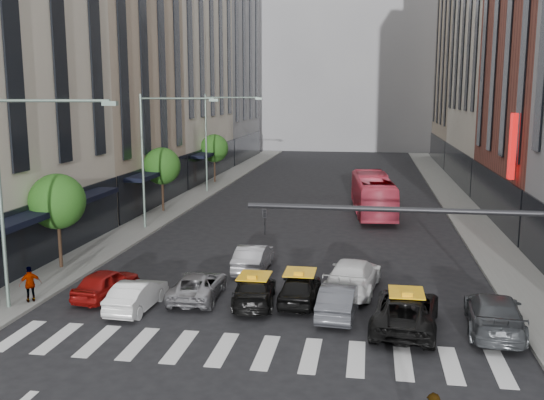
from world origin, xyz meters
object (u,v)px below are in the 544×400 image
at_px(streetlamp_far, 216,130).
at_px(taxi_left, 254,290).
at_px(streetlamp_mid, 156,143).
at_px(car_red, 106,283).
at_px(bus, 373,195).
at_px(taxi_center, 300,288).
at_px(pedestrian_far, 30,284).
at_px(streetlamp_near, 20,174).
at_px(car_white_front, 137,295).

bearing_deg(streetlamp_far, taxi_left, -72.59).
relative_size(streetlamp_mid, car_red, 2.31).
bearing_deg(bus, car_red, 55.88).
distance_m(car_red, taxi_center, 8.78).
height_order(car_red, taxi_left, car_red).
bearing_deg(pedestrian_far, streetlamp_far, -128.58).
xyz_separation_m(streetlamp_near, taxi_left, (9.28, 2.43, -5.27)).
xyz_separation_m(taxi_center, bus, (3.19, 21.00, 0.85)).
bearing_deg(streetlamp_near, streetlamp_far, 90.00).
bearing_deg(streetlamp_far, car_white_front, -81.87).
xyz_separation_m(car_red, bus, (11.94, 21.68, 0.87)).
xyz_separation_m(streetlamp_near, streetlamp_far, (0.00, 32.00, 0.00)).
bearing_deg(car_white_front, streetlamp_mid, -70.77).
xyz_separation_m(streetlamp_mid, bus, (14.41, 7.91, -4.37)).
xyz_separation_m(streetlamp_near, pedestrian_far, (-0.36, 0.76, -4.96)).
distance_m(car_red, pedestrian_far, 3.20).
bearing_deg(streetlamp_mid, bus, 28.76).
xyz_separation_m(streetlamp_near, bus, (14.41, 23.91, -4.37)).
relative_size(streetlamp_far, pedestrian_far, 5.68).
bearing_deg(bus, streetlamp_near, 53.65).
bearing_deg(taxi_center, streetlamp_near, 15.90).
distance_m(car_white_front, taxi_left, 5.06).
height_order(streetlamp_mid, car_red, streetlamp_mid).
distance_m(taxi_left, taxi_center, 2.01).
distance_m(taxi_left, pedestrian_far, 9.78).
relative_size(streetlamp_far, taxi_center, 2.23).
xyz_separation_m(taxi_center, pedestrian_far, (-11.58, -2.15, 0.25)).
distance_m(car_white_front, pedestrian_far, 4.80).
xyz_separation_m(bus, pedestrian_far, (-14.77, -23.15, -0.59)).
distance_m(car_red, bus, 24.76).
xyz_separation_m(streetlamp_far, taxi_left, (9.28, -29.57, -5.27)).
relative_size(streetlamp_mid, bus, 0.82).
xyz_separation_m(taxi_left, taxi_center, (1.95, 0.49, 0.06)).
height_order(streetlamp_near, taxi_center, streetlamp_near).
relative_size(streetlamp_near, car_red, 2.31).
distance_m(streetlamp_mid, taxi_left, 17.26).
xyz_separation_m(car_white_front, bus, (9.98, 22.93, 0.90)).
bearing_deg(bus, car_white_front, 61.21).
bearing_deg(streetlamp_mid, car_red, -79.81).
relative_size(car_white_front, taxi_center, 0.96).
height_order(streetlamp_mid, streetlamp_far, same).
bearing_deg(pedestrian_far, taxi_center, 152.60).
bearing_deg(streetlamp_far, car_red, -85.25).
bearing_deg(taxi_center, bus, -97.30).
relative_size(streetlamp_mid, taxi_center, 2.23).
bearing_deg(car_red, car_white_front, 154.82).
xyz_separation_m(streetlamp_far, car_red, (2.47, -29.76, -5.24)).
relative_size(streetlamp_far, bus, 0.82).
xyz_separation_m(car_red, pedestrian_far, (-2.83, -1.47, 0.28)).
relative_size(car_red, taxi_center, 0.96).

